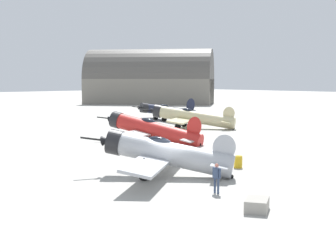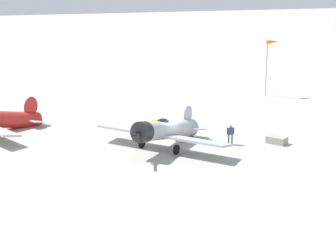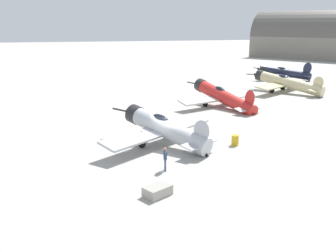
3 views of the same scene
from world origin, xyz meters
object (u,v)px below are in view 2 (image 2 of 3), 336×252
(airplane_foreground, at_px, (165,130))
(equipment_crate, at_px, (277,140))
(windsock_mast, at_px, (272,45))
(ground_crew_mechanic, at_px, (230,133))
(fuel_drum, at_px, (155,125))

(airplane_foreground, bearing_deg, equipment_crate, 129.20)
(airplane_foreground, xyz_separation_m, windsock_mast, (15.49, -20.74, 4.64))
(airplane_foreground, height_order, ground_crew_mechanic, airplane_foreground)
(airplane_foreground, bearing_deg, windsock_mast, -178.57)
(airplane_foreground, relative_size, windsock_mast, 1.60)
(fuel_drum, height_order, windsock_mast, windsock_mast)
(equipment_crate, distance_m, windsock_mast, 22.15)
(equipment_crate, relative_size, fuel_drum, 2.20)
(windsock_mast, bearing_deg, fuel_drum, 116.37)
(airplane_foreground, distance_m, fuel_drum, 6.22)
(airplane_foreground, distance_m, equipment_crate, 9.83)
(airplane_foreground, bearing_deg, ground_crew_mechanic, 132.51)
(fuel_drum, relative_size, windsock_mast, 0.13)
(ground_crew_mechanic, height_order, fuel_drum, ground_crew_mechanic)
(ground_crew_mechanic, bearing_deg, equipment_crate, 81.01)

